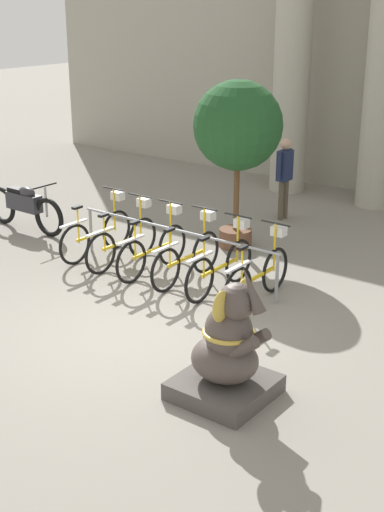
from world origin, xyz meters
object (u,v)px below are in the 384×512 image
Objects in this scene: bicycle_0 at (98,232)px; motorcycle at (25,206)px; bicycle_5 at (258,275)px; potted_tree at (238,129)px; bicycle_3 at (188,256)px; person_pedestrian at (284,172)px; bicycle_4 at (221,265)px; bicycle_1 at (124,240)px; bicycle_2 at (154,248)px; elephant_statue at (228,353)px.

bicycle_0 is 2.08m from motorcycle.
bicycle_5 is 0.58× the size of potted_tree.
person_pedestrian is at bearing 97.70° from bicycle_3.
potted_tree reaches higher than bicycle_4.
bicycle_4 is 2.64m from potted_tree.
potted_tree reaches higher than bicycle_3.
bicycle_1 and bicycle_2 have the same top height.
potted_tree reaches higher than elephant_statue.
bicycle_5 is at bearing 1.30° from bicycle_4.
bicycle_3 is 1.05× the size of elephant_statue.
bicycle_0 is 1.00× the size of bicycle_3.
motorcycle is 0.71× the size of potted_tree.
elephant_statue is (1.12, -2.41, 0.12)m from bicycle_5.
bicycle_0 is at bearing -110.78° from person_pedestrian.
bicycle_0 is 1.00× the size of bicycle_1.
person_pedestrian reaches higher than bicycle_3.
bicycle_3 is at bearing 2.38° from bicycle_1.
bicycle_0 is 1.00× the size of bicycle_2.
bicycle_3 is at bearing 178.28° from bicycle_4.
potted_tree reaches higher than bicycle_1.
bicycle_0 is 4.95m from elephant_statue.
elephant_statue is at bearing -37.89° from bicycle_2.
elephant_statue is 5.24m from potted_tree.
bicycle_5 is (1.28, -0.00, 0.00)m from bicycle_3.
bicycle_4 is (1.28, 0.03, 0.00)m from bicycle_2.
person_pedestrian is 0.56× the size of potted_tree.
potted_tree is at bearing 23.64° from motorcycle.
bicycle_3 is 0.58× the size of potted_tree.
person_pedestrian is at bearing 69.22° from bicycle_0.
elephant_statue reaches higher than bicycle_4.
motorcycle is at bearing 177.42° from bicycle_4.
motorcycle is at bearing 174.89° from bicycle_1.
person_pedestrian reaches higher than motorcycle.
potted_tree is (0.95, 1.85, 1.65)m from bicycle_1.
person_pedestrian reaches higher than bicycle_2.
bicycle_4 is (1.92, 0.03, 0.00)m from bicycle_1.
potted_tree reaches higher than bicycle_5.
elephant_statue reaches higher than motorcycle.
bicycle_3 is at bearing -82.30° from person_pedestrian.
bicycle_5 is 1.05× the size of elephant_statue.
bicycle_0 is at bearing -5.17° from motorcycle.
bicycle_4 is at bearing -1.72° from bicycle_3.
potted_tree is (0.31, 1.84, 1.65)m from bicycle_2.
bicycle_4 is at bearing 1.01° from bicycle_1.
bicycle_2 is 1.00× the size of bicycle_4.
elephant_statue is at bearing -64.68° from person_pedestrian.
bicycle_5 is 2.92m from potted_tree.
bicycle_5 is 1.05× the size of person_pedestrian.
bicycle_3 is 1.00× the size of bicycle_4.
bicycle_4 is 1.05× the size of person_pedestrian.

